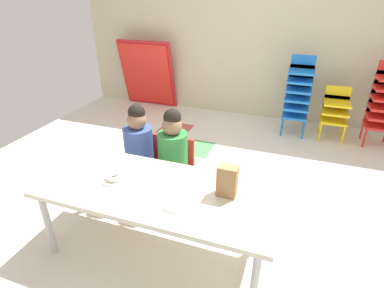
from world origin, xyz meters
name	(u,v)px	position (x,y,z in m)	size (l,w,h in m)	color
ground_plane	(208,197)	(0.00, 0.00, -0.01)	(5.47, 4.63, 0.02)	silver
back_wall	(257,30)	(0.00, 2.31, 1.26)	(5.47, 0.10, 2.52)	beige
craft_table	(157,194)	(-0.15, -0.76, 0.52)	(1.67, 0.72, 0.57)	beige
seated_child_near_camera	(139,143)	(-0.61, -0.17, 0.55)	(0.34, 0.34, 0.92)	red
seated_child_middle_seat	(173,149)	(-0.28, -0.17, 0.55)	(0.32, 0.31, 0.92)	red
kid_chair_blue_stack	(298,92)	(0.68, 1.80, 0.58)	(0.32, 0.30, 1.04)	blue
kid_chair_yellow_stack	(335,110)	(1.17, 1.80, 0.40)	(0.32, 0.30, 0.68)	yellow
folded_activity_table	(147,74)	(-1.69, 2.11, 0.54)	(0.90, 0.29, 1.09)	red
paper_bag_brown	(227,181)	(0.32, -0.67, 0.68)	(0.13, 0.09, 0.22)	#9E754C
paper_plate_near_edge	(115,179)	(-0.48, -0.77, 0.57)	(0.18, 0.18, 0.01)	white
paper_plate_center_table	(176,204)	(0.05, -0.89, 0.57)	(0.18, 0.18, 0.01)	white
donut_powdered_on_plate	(114,177)	(-0.48, -0.77, 0.60)	(0.13, 0.13, 0.04)	white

